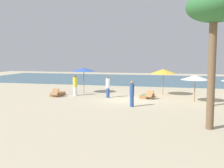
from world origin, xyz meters
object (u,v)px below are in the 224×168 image
umbrella_2 (84,70)px  umbrella_4 (195,77)px  person_0 (211,92)px  person_3 (132,94)px  person_1 (75,85)px  palm_0 (214,12)px  person_2 (108,87)px  lounger_2 (57,94)px  lounger_1 (147,96)px  umbrella_1 (163,71)px

umbrella_2 → umbrella_4: umbrella_2 is taller
person_0 → person_3: person_0 is taller
person_1 → palm_0: size_ratio=0.28×
person_2 → person_3: 4.22m
umbrella_2 → umbrella_4: bearing=-15.3°
lounger_2 → person_3: (6.77, -3.21, 0.70)m
lounger_2 → person_0: bearing=-7.9°
lounger_1 → person_0: size_ratio=0.96×
umbrella_2 → person_3: (5.25, -5.46, -1.22)m
lounger_1 → person_0: person_0 is taller
umbrella_1 → person_2: umbrella_1 is taller
umbrella_4 → palm_0: palm_0 is taller
person_1 → person_2: bearing=-8.4°
lounger_2 → person_1: person_1 is taller
umbrella_4 → lounger_1: umbrella_4 is taller
lounger_2 → person_0: (11.85, -1.63, 0.78)m
umbrella_1 → palm_0: palm_0 is taller
lounger_1 → person_2: size_ratio=1.04×
person_3 → palm_0: bearing=-46.1°
umbrella_2 → person_0: 11.10m
person_0 → person_1: bearing=168.0°
person_3 → person_2: bearing=126.5°
umbrella_1 → palm_0: size_ratio=0.35×
umbrella_4 → person_2: umbrella_4 is taller
person_1 → person_0: bearing=-12.0°
person_0 → person_1: person_0 is taller
umbrella_4 → lounger_1: (-3.53, 1.01, -1.60)m
person_3 → umbrella_4: bearing=35.3°
umbrella_2 → lounger_2: (-1.52, -2.25, -1.92)m
person_0 → palm_0: 7.59m
person_1 → person_2: person_1 is taller
person_3 → palm_0: palm_0 is taller
person_3 → umbrella_2: bearing=133.9°
umbrella_2 → person_3: size_ratio=1.32×
umbrella_4 → person_3: size_ratio=1.20×
person_0 → person_1: size_ratio=1.08×
person_0 → lounger_1: bearing=152.5°
lounger_2 → person_1: (1.32, 0.61, 0.70)m
person_0 → person_2: person_0 is taller
umbrella_4 → lounger_1: 4.01m
umbrella_1 → palm_0: 11.27m
umbrella_1 → person_2: (-4.18, -2.43, -1.12)m
lounger_1 → palm_0: (3.86, -8.52, 5.14)m
umbrella_2 → person_0: bearing=-20.6°
umbrella_1 → umbrella_2: (-6.92, -0.36, 0.09)m
person_0 → umbrella_4: bearing=126.2°
lounger_1 → lounger_2: bearing=-174.5°
umbrella_1 → umbrella_2: bearing=-177.1°
umbrella_2 → palm_0: bearing=-46.1°
umbrella_4 → lounger_2: size_ratio=1.18×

